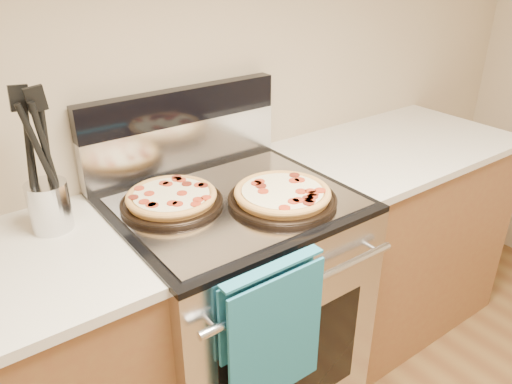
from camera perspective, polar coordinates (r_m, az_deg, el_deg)
wall_back at (r=1.78m, az=-9.64°, el=15.86°), size 4.00×0.00×4.00m
range_body at (r=1.90m, az=-2.50°, el=-13.54°), size 0.76×0.68×0.90m
oven_window at (r=1.70m, az=4.22°, el=-19.38°), size 0.56×0.01×0.40m
cooktop at (r=1.64m, az=-2.81°, el=-1.12°), size 0.76×0.68×0.02m
backsplash_lower at (r=1.84m, az=-8.27°, el=5.27°), size 0.76×0.06×0.18m
backsplash_upper at (r=1.79m, az=-8.58°, el=9.74°), size 0.76×0.06×0.12m
oven_handle at (r=1.45m, az=5.72°, el=-10.57°), size 0.70×0.03×0.03m
dish_towel at (r=1.45m, az=1.84°, el=-15.47°), size 0.32×0.05×0.42m
foil_sheet at (r=1.61m, az=-2.23°, el=-1.11°), size 0.70×0.55×0.01m
cabinet_right at (r=2.42m, az=14.68°, el=-4.97°), size 1.00×0.62×0.88m
countertop_right at (r=2.22m, az=16.01°, el=5.10°), size 1.02×0.64×0.03m
pepperoni_pizza_back at (r=1.60m, az=-9.62°, el=-0.74°), size 0.35×0.35×0.04m
pepperoni_pizza_front at (r=1.59m, az=3.03°, el=-0.40°), size 0.39×0.39×0.05m
utensil_crock at (r=1.57m, az=-22.53°, el=-1.51°), size 0.14×0.14×0.15m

